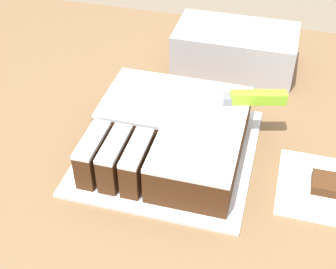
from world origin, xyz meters
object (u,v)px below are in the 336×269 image
cake_board (168,151)px  brownie (326,184)px  cake (171,133)px  storage_box (235,49)px  knife (238,98)px

cake_board → brownie: brownie is taller
cake → storage_box: 0.33m
cake → storage_box: bearing=78.6°
brownie → storage_box: size_ratio=0.17×
brownie → storage_box: 0.42m
knife → brownie: bearing=134.3°
brownie → storage_box: storage_box is taller
cake → brownie: size_ratio=5.78×
cake_board → cake: bearing=46.1°
cake_board → cake: 0.04m
cake_board → storage_box: (0.07, 0.33, 0.05)m
knife → storage_box: (-0.04, 0.25, -0.04)m
cake_board → storage_box: bearing=78.0°
cake → brownie: 0.29m
knife → brownie: size_ratio=6.40×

